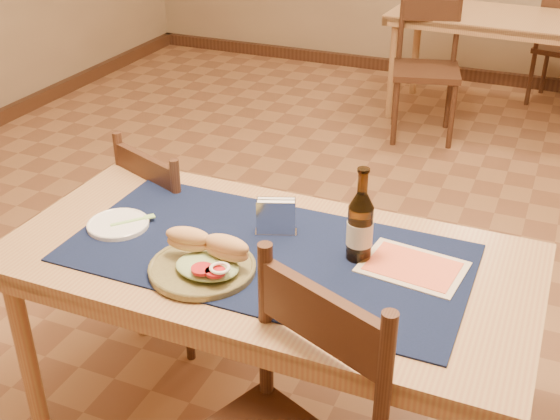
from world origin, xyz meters
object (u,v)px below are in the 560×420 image
at_px(beer_bottle, 360,226).
at_px(napkin_holder, 276,218).
at_px(sandwich_plate, 205,262).
at_px(chair_main_far, 183,233).
at_px(back_table, 502,27).
at_px(main_table, 267,276).

distance_m(beer_bottle, napkin_holder, 0.29).
bearing_deg(sandwich_plate, chair_main_far, 126.36).
bearing_deg(back_table, sandwich_plate, -95.88).
bearing_deg(sandwich_plate, beer_bottle, 32.53).
xyz_separation_m(main_table, sandwich_plate, (-0.12, -0.17, 0.12)).
distance_m(main_table, sandwich_plate, 0.24).
xyz_separation_m(main_table, beer_bottle, (0.26, 0.08, 0.20)).
height_order(main_table, beer_bottle, beer_bottle).
height_order(chair_main_far, beer_bottle, beer_bottle).
height_order(beer_bottle, napkin_holder, beer_bottle).
relative_size(sandwich_plate, beer_bottle, 1.07).
height_order(chair_main_far, napkin_holder, chair_main_far).
height_order(chair_main_far, sandwich_plate, chair_main_far).
xyz_separation_m(chair_main_far, beer_bottle, (0.83, -0.36, 0.41)).
bearing_deg(sandwich_plate, main_table, 53.68).
bearing_deg(back_table, napkin_holder, -94.66).
relative_size(back_table, sandwich_plate, 4.93).
relative_size(main_table, beer_bottle, 5.49).
height_order(back_table, napkin_holder, napkin_holder).
relative_size(chair_main_far, napkin_holder, 6.35).
xyz_separation_m(chair_main_far, sandwich_plate, (0.44, -0.60, 0.33)).
distance_m(chair_main_far, napkin_holder, 0.72).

